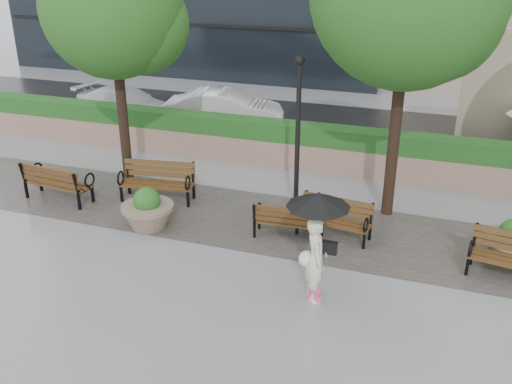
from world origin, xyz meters
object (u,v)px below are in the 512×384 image
(bench_0, at_px, (59,190))
(car_right, at_px, (224,109))
(pedestrian, at_px, (317,236))
(lamppost, at_px, (297,148))
(bench_1, at_px, (158,190))
(car_left, at_px, (127,104))
(bench_3, at_px, (333,227))
(bench_2, at_px, (288,228))
(planter_right, at_px, (511,245))
(planter_left, at_px, (148,212))

(bench_0, xyz_separation_m, car_right, (1.70, 7.52, 0.41))
(pedestrian, bearing_deg, lamppost, 2.21)
(bench_1, relative_size, lamppost, 0.51)
(car_left, relative_size, car_right, 0.99)
(bench_1, distance_m, car_left, 8.01)
(bench_3, xyz_separation_m, pedestrian, (0.18, -2.56, 1.06))
(bench_2, distance_m, car_right, 8.86)
(bench_3, height_order, pedestrian, pedestrian)
(bench_1, height_order, bench_3, bench_1)
(car_right, distance_m, pedestrian, 11.36)
(bench_2, relative_size, car_right, 0.38)
(planter_right, bearing_deg, planter_left, -171.66)
(bench_2, height_order, lamppost, lamppost)
(lamppost, bearing_deg, bench_1, -173.04)
(planter_right, distance_m, car_right, 11.78)
(lamppost, bearing_deg, car_left, 144.77)
(planter_right, distance_m, lamppost, 5.25)
(bench_1, bearing_deg, bench_0, -169.76)
(bench_0, height_order, bench_1, bench_1)
(bench_1, relative_size, planter_right, 1.72)
(bench_0, height_order, bench_3, bench_0)
(bench_1, xyz_separation_m, pedestrian, (5.05, -3.07, 1.03))
(bench_2, height_order, planter_left, planter_left)
(bench_0, relative_size, bench_2, 1.19)
(car_right, xyz_separation_m, pedestrian, (5.84, -9.72, 0.63))
(bench_0, xyz_separation_m, car_left, (-2.27, 7.29, 0.32))
(planter_left, bearing_deg, bench_3, 13.11)
(planter_right, bearing_deg, car_left, 153.42)
(bench_0, bearing_deg, bench_3, -171.78)
(bench_2, xyz_separation_m, planter_right, (4.82, 0.55, 0.13))
(bench_0, relative_size, pedestrian, 0.89)
(bench_3, distance_m, pedestrian, 2.78)
(bench_2, bearing_deg, lamppost, -86.24)
(pedestrian, bearing_deg, planter_right, -71.93)
(bench_0, height_order, car_right, car_right)
(lamppost, xyz_separation_m, pedestrian, (1.36, -3.52, -0.42))
(bench_3, relative_size, car_left, 0.42)
(bench_1, bearing_deg, bench_3, -14.89)
(bench_3, bearing_deg, bench_0, -170.04)
(bench_0, relative_size, lamppost, 0.49)
(bench_2, bearing_deg, planter_left, 6.35)
(bench_2, bearing_deg, car_left, -44.73)
(bench_0, height_order, pedestrian, pedestrian)
(bench_1, height_order, planter_left, planter_left)
(car_right, relative_size, pedestrian, 1.97)
(bench_0, relative_size, planter_left, 1.56)
(pedestrian, bearing_deg, bench_0, 54.77)
(car_left, xyz_separation_m, pedestrian, (9.82, -9.49, 0.71))
(planter_right, bearing_deg, pedestrian, -142.97)
(planter_left, relative_size, car_left, 0.29)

